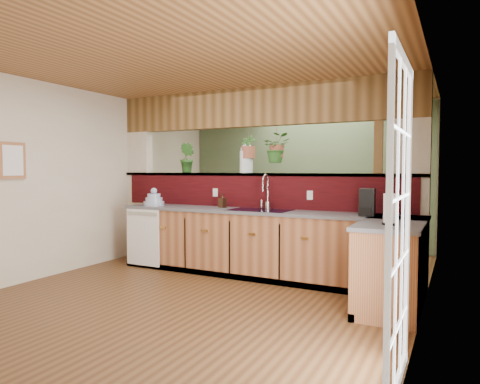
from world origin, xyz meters
The scene contains 27 objects.
ground centered at (0.00, 0.00, 0.00)m, with size 4.60×7.00×0.01m, color #4F3018.
ceiling centered at (0.00, 0.00, 2.60)m, with size 4.60×7.00×0.01m, color brown.
wall_back centered at (0.00, 3.50, 1.30)m, with size 4.60×0.02×2.60m, color beige.
wall_left centered at (-2.30, 0.00, 1.30)m, with size 0.02×7.00×2.60m, color beige.
wall_right centered at (2.30, 0.00, 1.30)m, with size 0.02×7.00×2.60m, color beige.
pass_through_partition centered at (0.03, 1.35, 1.19)m, with size 4.60×0.21×2.60m.
pass_through_ledge centered at (0.00, 1.35, 1.37)m, with size 4.60×0.21×0.04m, color brown.
header_beam centered at (0.00, 1.35, 2.33)m, with size 4.60×0.15×0.55m, color brown.
sage_backwall centered at (0.00, 3.48, 1.30)m, with size 4.55×0.02×2.55m, color #4F6142.
countertop centered at (0.84, 0.87, 0.45)m, with size 4.14×1.52×0.90m.
dishwasher centered at (-1.48, 0.66, 0.46)m, with size 0.58×0.03×0.82m.
navy_sink centered at (0.25, 0.98, 0.82)m, with size 0.82×0.50×0.18m.
french_door centered at (2.27, -1.30, 1.05)m, with size 0.06×1.02×2.16m, color white.
framed_print centered at (-2.27, -0.80, 1.55)m, with size 0.04×0.35×0.45m.
faucet centered at (0.27, 1.13, 1.16)m, with size 0.21×0.21×0.48m.
dish_stack centered at (-1.44, 0.87, 0.98)m, with size 0.31×0.31×0.27m.
soap_dispenser centered at (-0.38, 1.07, 1.00)m, with size 0.09×0.09×0.20m, color #372114.
coffee_maker centered at (1.65, 0.93, 1.05)m, with size 0.17×0.29×0.32m.
paper_towel centered at (2.01, 0.18, 1.05)m, with size 0.15×0.15×0.33m.
glass_jar centered at (-0.14, 1.35, 1.60)m, with size 0.19×0.19×0.42m.
ledge_plant_left centered at (-1.15, 1.35, 1.62)m, with size 0.25×0.20×0.46m, color #26551D.
hanging_plant_a centered at (-0.11, 1.35, 1.86)m, with size 0.25×0.20×0.56m.
hanging_plant_b centered at (0.33, 1.35, 1.91)m, with size 0.45×0.42×0.53m.
shelving_console centered at (-0.70, 3.25, 0.50)m, with size 1.36×0.36×0.91m, color black.
shelf_plant_a centered at (-1.29, 3.25, 1.16)m, with size 0.22×0.15×0.42m, color #26551D.
shelf_plant_b centered at (-0.37, 3.25, 1.16)m, with size 0.24×0.24×0.42m, color #26551D.
floor_plant centered at (0.55, 2.44, 0.41)m, with size 0.73×0.63×0.81m, color #26551D.
Camera 1 is at (2.60, -4.19, 1.44)m, focal length 32.00 mm.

